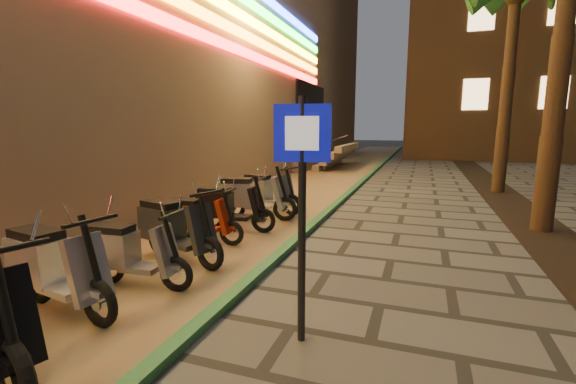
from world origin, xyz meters
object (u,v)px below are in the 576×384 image
at_px(scooter_5, 52,266).
at_px(scooter_7, 173,228).
at_px(scooter_10, 248,196).
at_px(scooter_8, 195,219).
at_px(scooter_11, 266,191).
at_px(scooter_9, 227,207).
at_px(scooter_6, 127,252).
at_px(pedestrian_sign, 302,188).

xyz_separation_m(scooter_5, scooter_7, (0.27, 1.90, 0.00)).
height_order(scooter_5, scooter_10, scooter_10).
height_order(scooter_8, scooter_11, scooter_11).
bearing_deg(scooter_7, scooter_9, 106.55).
relative_size(scooter_5, scooter_8, 1.16).
relative_size(scooter_5, scooter_10, 0.97).
xyz_separation_m(scooter_8, scooter_11, (0.19, 2.88, 0.06)).
distance_m(scooter_6, scooter_10, 3.91).
bearing_deg(scooter_10, scooter_5, -103.76).
bearing_deg(scooter_5, scooter_6, 78.93).
relative_size(scooter_6, scooter_7, 0.88).
bearing_deg(scooter_5, scooter_10, 96.67).
bearing_deg(scooter_8, scooter_9, 77.29).
bearing_deg(scooter_6, scooter_5, -114.56).
distance_m(pedestrian_sign, scooter_5, 3.08).
distance_m(scooter_5, scooter_6, 0.90).
xyz_separation_m(scooter_5, scooter_8, (0.10, 2.81, -0.07)).
bearing_deg(scooter_6, scooter_11, 86.64).
bearing_deg(pedestrian_sign, scooter_10, 110.12).
bearing_deg(scooter_9, scooter_8, -104.53).
relative_size(scooter_7, scooter_10, 0.97).
height_order(scooter_8, scooter_10, scooter_10).
bearing_deg(scooter_8, scooter_7, -83.50).
height_order(scooter_6, scooter_11, scooter_11).
xyz_separation_m(scooter_10, scooter_11, (0.03, 0.94, -0.03)).
xyz_separation_m(scooter_6, scooter_10, (-0.06, 3.91, 0.08)).
bearing_deg(scooter_7, scooter_6, -71.98).
bearing_deg(scooter_11, scooter_5, -76.65).
bearing_deg(pedestrian_sign, scooter_7, 138.32).
height_order(scooter_6, scooter_8, scooter_6).
relative_size(pedestrian_sign, scooter_10, 1.34).
xyz_separation_m(scooter_9, scooter_10, (0.02, 1.00, 0.04)).
xyz_separation_m(scooter_5, scooter_6, (0.32, 0.84, -0.06)).
bearing_deg(scooter_5, scooter_7, 91.63).
relative_size(pedestrian_sign, scooter_6, 1.57).
distance_m(scooter_9, scooter_11, 1.94).
bearing_deg(scooter_11, scooter_6, -73.40).
bearing_deg(scooter_5, scooter_9, 96.15).
xyz_separation_m(scooter_7, scooter_8, (-0.17, 0.92, -0.07)).
bearing_deg(scooter_7, scooter_8, 116.22).
bearing_deg(scooter_8, scooter_10, 81.05).
height_order(scooter_5, scooter_6, scooter_5).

